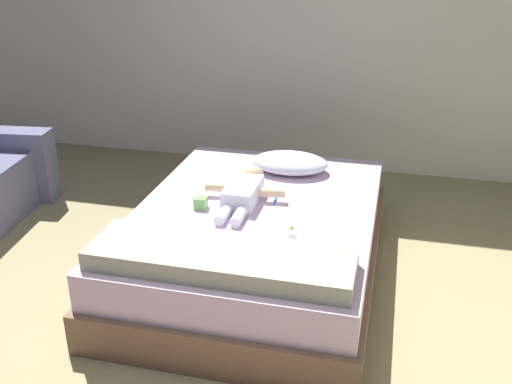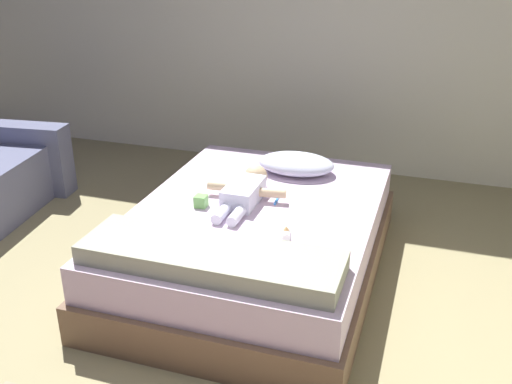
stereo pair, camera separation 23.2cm
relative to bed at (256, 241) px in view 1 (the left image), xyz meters
name	(u,v)px [view 1 (the left image)]	position (x,y,z in m)	size (l,w,h in m)	color
ground_plane	(167,375)	(-0.19, -1.02, -0.22)	(8.00, 8.00, 0.00)	#968B61
wall_behind_bed	(291,9)	(-0.19, 1.98, 1.15)	(8.00, 0.12, 2.73)	silver
bed	(256,241)	(0.00, 0.00, 0.00)	(1.45, 2.01, 0.45)	brown
pillow	(290,163)	(0.09, 0.62, 0.29)	(0.52, 0.36, 0.13)	silver
baby	(244,191)	(-0.09, 0.08, 0.29)	(0.51, 0.66, 0.15)	white
toothbrush	(276,198)	(0.09, 0.14, 0.24)	(0.02, 0.15, 0.02)	#3283E6
blanket	(221,259)	(0.00, -0.72, 0.28)	(1.31, 0.39, 0.10)	#A1A48D
toy_block	(201,203)	(-0.32, -0.09, 0.26)	(0.07, 0.07, 0.07)	#72BB5A
baby_bottle	(291,232)	(0.27, -0.31, 0.26)	(0.08, 0.12, 0.07)	white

